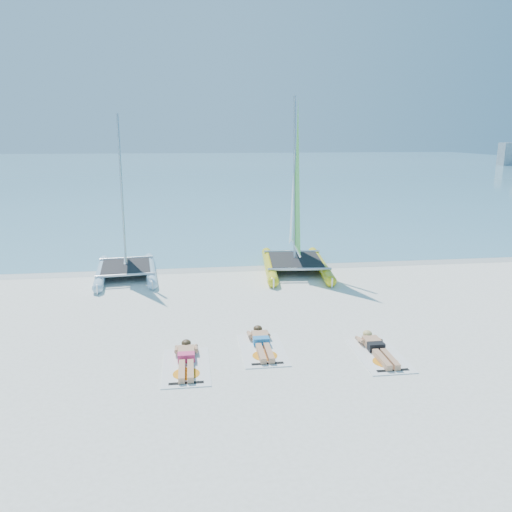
# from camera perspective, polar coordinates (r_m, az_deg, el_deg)

# --- Properties ---
(ground) EXTENTS (140.00, 140.00, 0.00)m
(ground) POSITION_cam_1_polar(r_m,az_deg,el_deg) (13.54, 1.11, -7.15)
(ground) COLOR white
(ground) RESTS_ON ground
(sea) EXTENTS (140.00, 115.00, 0.01)m
(sea) POSITION_cam_1_polar(r_m,az_deg,el_deg) (75.68, -6.17, 10.04)
(sea) COLOR #7CB8CF
(sea) RESTS_ON ground
(wet_sand_strip) EXTENTS (140.00, 1.40, 0.01)m
(wet_sand_strip) POSITION_cam_1_polar(r_m,az_deg,el_deg) (18.74, -1.41, -1.17)
(wet_sand_strip) COLOR beige
(wet_sand_strip) RESTS_ON ground
(catamaran_blue) EXTENTS (2.42, 4.37, 5.72)m
(catamaran_blue) POSITION_cam_1_polar(r_m,az_deg,el_deg) (17.78, -14.91, 3.18)
(catamaran_blue) COLOR #ADD3E4
(catamaran_blue) RESTS_ON ground
(catamaran_yellow) EXTENTS (2.70, 5.13, 6.41)m
(catamaran_yellow) POSITION_cam_1_polar(r_m,az_deg,el_deg) (18.31, 4.45, 4.88)
(catamaran_yellow) COLOR yellow
(catamaran_yellow) RESTS_ON ground
(towel_a) EXTENTS (1.00, 1.85, 0.02)m
(towel_a) POSITION_cam_1_polar(r_m,az_deg,el_deg) (10.99, -7.96, -12.41)
(towel_a) COLOR silver
(towel_a) RESTS_ON ground
(sunbather_a) EXTENTS (0.37, 1.73, 0.26)m
(sunbather_a) POSITION_cam_1_polar(r_m,az_deg,el_deg) (11.12, -7.98, -11.47)
(sunbather_a) COLOR tan
(sunbather_a) RESTS_ON towel_a
(towel_b) EXTENTS (1.00, 1.85, 0.02)m
(towel_b) POSITION_cam_1_polar(r_m,az_deg,el_deg) (11.67, 0.76, -10.64)
(towel_b) COLOR silver
(towel_b) RESTS_ON ground
(sunbather_b) EXTENTS (0.37, 1.73, 0.26)m
(sunbather_b) POSITION_cam_1_polar(r_m,az_deg,el_deg) (11.80, 0.62, -9.78)
(sunbather_b) COLOR tan
(sunbather_b) RESTS_ON towel_b
(towel_c) EXTENTS (1.00, 1.85, 0.02)m
(towel_c) POSITION_cam_1_polar(r_m,az_deg,el_deg) (11.72, 13.94, -10.98)
(towel_c) COLOR silver
(towel_c) RESTS_ON ground
(sunbather_c) EXTENTS (0.37, 1.73, 0.26)m
(sunbather_c) POSITION_cam_1_polar(r_m,az_deg,el_deg) (11.84, 13.63, -10.12)
(sunbather_c) COLOR tan
(sunbather_c) RESTS_ON towel_c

